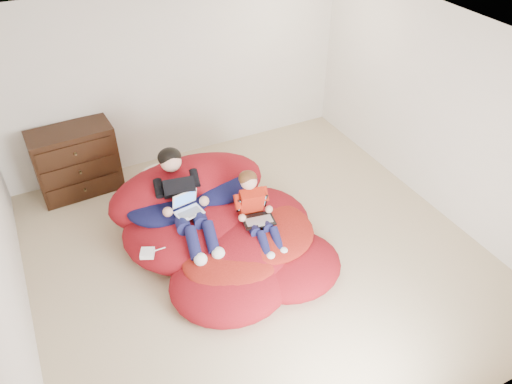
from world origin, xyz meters
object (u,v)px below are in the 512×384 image
object	(u,v)px
dresser	(76,161)
younger_boy	(256,208)
laptop_white	(187,206)
laptop_black	(256,213)
older_boy	(183,196)
beanbag_pile	(220,228)

from	to	relation	value
dresser	younger_boy	xyz separation A→B (m)	(1.61, -2.12, 0.16)
laptop_white	laptop_black	size ratio (longest dim) A/B	0.83
dresser	laptop_white	world-z (taller)	dresser
older_boy	laptop_white	distance (m)	0.15
dresser	beanbag_pile	size ratio (longest dim) A/B	0.44
younger_boy	laptop_black	world-z (taller)	younger_boy
younger_boy	laptop_black	xyz separation A→B (m)	(0.00, -0.00, -0.07)
older_boy	younger_boy	bearing A→B (deg)	-35.91
beanbag_pile	laptop_white	xyz separation A→B (m)	(-0.34, 0.09, 0.38)
dresser	older_boy	size ratio (longest dim) A/B	0.81
beanbag_pile	laptop_white	distance (m)	0.52
laptop_black	older_boy	bearing A→B (deg)	143.99
older_boy	laptop_white	bearing A→B (deg)	-90.00
younger_boy	dresser	bearing A→B (deg)	127.21
beanbag_pile	younger_boy	world-z (taller)	younger_boy
older_boy	younger_boy	xyz separation A→B (m)	(0.68, -0.49, -0.07)
older_boy	laptop_black	xyz separation A→B (m)	(0.68, -0.49, -0.14)
laptop_white	laptop_black	distance (m)	0.77
beanbag_pile	laptop_white	world-z (taller)	beanbag_pile
dresser	beanbag_pile	distance (m)	2.26
older_boy	laptop_black	world-z (taller)	older_boy
older_boy	dresser	bearing A→B (deg)	119.74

